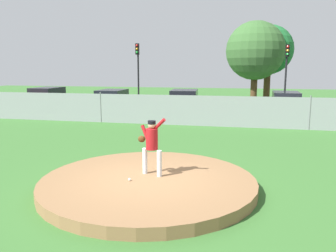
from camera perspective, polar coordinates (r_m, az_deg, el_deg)
The scene contains 14 objects.
ground_plane at distance 14.73m, azimuth 3.07°, elevation -2.53°, with size 80.00×80.00×0.00m, color #386B2D.
asphalt_strip at distance 23.03m, azimuth 6.58°, elevation 1.89°, with size 44.00×7.00×0.01m, color #2B2B2D.
pitchers_mound at distance 9.04m, azimuth -3.34°, elevation -9.60°, with size 5.64×5.64×0.28m, color olive.
pitcher_youth at distance 9.00m, azimuth -2.81°, elevation -2.71°, with size 0.81×0.32×1.58m.
baseball at distance 8.79m, azimuth -6.53°, elevation -8.98°, with size 0.07×0.07×0.07m, color white.
chainlink_fence at distance 18.49m, azimuth 5.15°, elevation 2.59°, with size 28.64×0.07×1.77m.
parked_car_white at distance 23.25m, azimuth 19.26°, elevation 3.41°, with size 1.93×4.84×1.62m.
parked_car_teal at distance 24.12m, azimuth -9.41°, elevation 4.05°, with size 1.96×4.53×1.64m.
parked_car_charcoal at distance 23.17m, azimuth 2.76°, elevation 3.99°, with size 2.24×4.87×1.68m.
parked_car_red at distance 26.64m, azimuth -19.67°, elevation 4.24°, with size 1.92×4.63×1.72m.
traffic_light_near at distance 28.44m, azimuth -5.12°, elevation 10.44°, with size 0.28×0.46×5.13m.
traffic_light_far at distance 27.30m, azimuth 19.40°, elevation 9.64°, with size 0.28×0.46×4.87m.
tree_slender_far at distance 29.52m, azimuth 14.56°, elevation 12.19°, with size 4.85×4.85×6.99m.
tree_broad_left at distance 31.43m, azimuth 16.64°, elevation 12.19°, with size 4.28×4.28×6.86m.
Camera 1 is at (2.36, -8.19, 3.13)m, focal length 36.04 mm.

